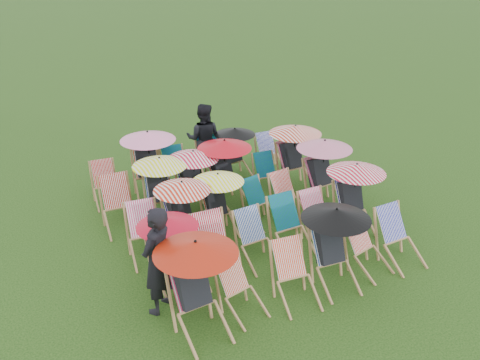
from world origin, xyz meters
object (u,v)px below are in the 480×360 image
deckchair_0 (198,287)px  deckchair_29 (270,153)px  person_left (157,261)px  person_rear (204,139)px  deckchair_5 (401,238)px

deckchair_0 → deckchair_29: bearing=45.2°
deckchair_29 → person_left: (-4.32, -3.79, 0.46)m
deckchair_0 → person_rear: (2.49, 5.11, 0.10)m
deckchair_0 → deckchair_5: deckchair_0 is taller
person_rear → deckchair_5: bearing=139.3°
deckchair_0 → person_rear: 5.68m
person_rear → person_left: bearing=91.6°
deckchair_29 → person_rear: 1.67m
person_left → person_rear: (2.81, 4.38, -0.02)m
deckchair_5 → deckchair_29: (0.12, 4.58, -0.06)m
deckchair_5 → deckchair_29: 4.58m
person_left → person_rear: bearing=-158.9°
deckchair_5 → person_left: 4.29m
deckchair_5 → person_rear: bearing=104.3°
deckchair_0 → person_rear: bearing=60.6°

